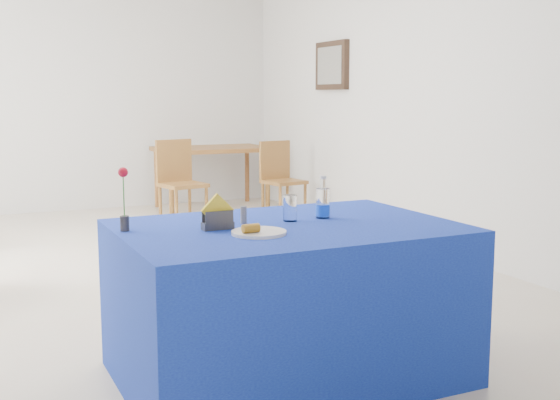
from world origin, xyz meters
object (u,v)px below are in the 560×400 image
at_px(chair_bg_right, 280,175).
at_px(plate, 259,232).
at_px(chair_bg_left, 179,177).
at_px(oak_table, 211,153).
at_px(blue_table, 287,301).
at_px(water_bottle, 323,204).

bearing_deg(chair_bg_right, plate, -126.23).
bearing_deg(chair_bg_left, plate, -113.89).
bearing_deg(plate, oak_table, 72.53).
xyz_separation_m(plate, oak_table, (1.66, 5.26, -0.09)).
height_order(blue_table, oak_table, blue_table).
bearing_deg(water_bottle, blue_table, -157.90).
relative_size(oak_table, chair_bg_left, 1.48).
relative_size(water_bottle, chair_bg_left, 0.23).
bearing_deg(oak_table, blue_table, -105.75).
distance_m(water_bottle, chair_bg_left, 4.00).
bearing_deg(plate, chair_bg_right, 63.61).
distance_m(plate, water_bottle, 0.53).
xyz_separation_m(blue_table, chair_bg_left, (0.71, 4.07, 0.15)).
height_order(plate, blue_table, plate).
height_order(water_bottle, chair_bg_left, water_bottle).
bearing_deg(oak_table, chair_bg_left, -125.23).
relative_size(water_bottle, chair_bg_right, 0.24).
bearing_deg(chair_bg_right, chair_bg_left, 167.52).
bearing_deg(blue_table, water_bottle, 22.10).
xyz_separation_m(blue_table, chair_bg_right, (1.85, 4.01, 0.13)).
height_order(blue_table, water_bottle, water_bottle).
bearing_deg(chair_bg_left, chair_bg_right, -14.21).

